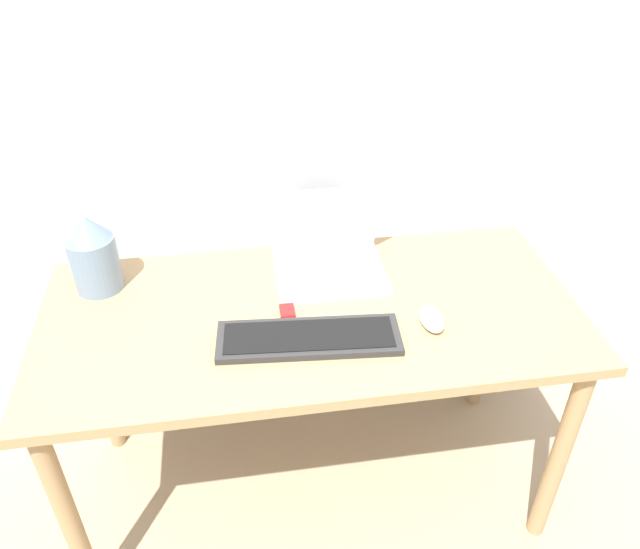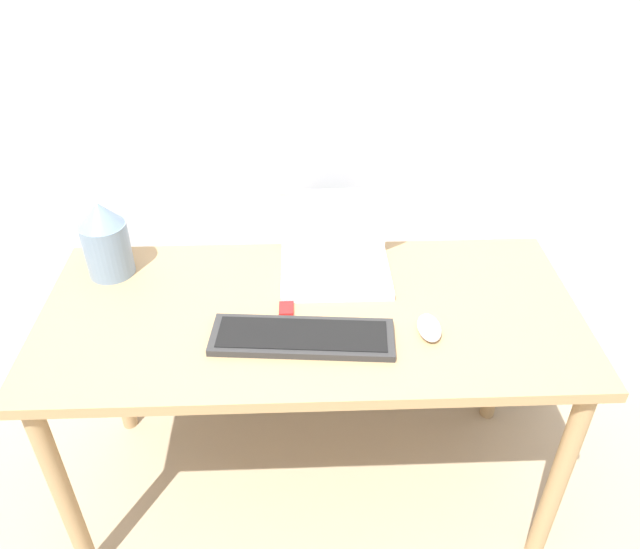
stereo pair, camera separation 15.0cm
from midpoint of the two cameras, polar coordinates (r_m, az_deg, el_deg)
The scene contains 7 objects.
wall_back at distance 1.72m, azimuth 1.23°, elevation 19.12°, with size 6.00×0.05×2.50m.
desk at distance 1.68m, azimuth 1.69°, elevation -5.68°, with size 1.40×0.65×0.72m.
laptop at distance 1.74m, azimuth 3.86°, elevation 1.78°, with size 0.30×0.25×0.25m.
keyboard at distance 1.52m, azimuth 1.20°, elevation -5.83°, with size 0.46×0.18×0.02m.
mouse at distance 1.58m, azimuth 12.66°, elevation -4.86°, with size 0.06×0.10×0.03m.
vase at distance 1.77m, azimuth -16.78°, elevation 3.01°, with size 0.13×0.13×0.22m.
mp3_player at distance 1.62m, azimuth -0.46°, elevation -3.24°, with size 0.04×0.05×0.01m.
Camera 2 is at (-0.02, -0.95, 1.73)m, focal length 35.00 mm.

